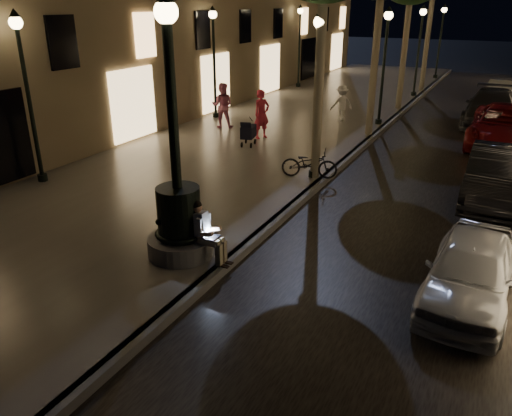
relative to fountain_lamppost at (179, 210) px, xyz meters
The scene contains 23 objects.
ground 13.09m from the fountain_lamppost, 85.60° to the left, with size 120.00×120.00×0.00m, color black.
cobble_lane 13.65m from the fountain_lamppost, 72.90° to the left, with size 6.00×45.00×0.02m, color black.
promenade 13.39m from the fountain_lamppost, 102.99° to the left, with size 8.00×45.00×0.20m, color #645F58.
curb_strip 13.09m from the fountain_lamppost, 85.60° to the left, with size 0.25×45.00×0.20m, color #59595B.
fountain_lamppost is the anchor object (origin of this frame).
seated_man_laptop 0.69m from the fountain_lamppost, ahead, with size 0.92×0.31×1.29m.
lamp_curb_a 6.37m from the fountain_lamppost, 83.35° to the left, with size 0.36×0.36×4.81m.
lamp_curb_b 14.16m from the fountain_lamppost, 87.14° to the left, with size 0.36×0.36×4.81m.
lamp_curb_c 22.10m from the fountain_lamppost, 88.18° to the left, with size 0.36×0.36×4.81m.
lamp_curb_d 30.08m from the fountain_lamppost, 88.66° to the left, with size 0.36×0.36×4.81m.
lamp_left_a 7.00m from the fountain_lamppost, 162.65° to the left, with size 0.36×0.36×4.81m.
lamp_left_b 13.75m from the fountain_lamppost, 118.07° to the left, with size 0.36×0.36×4.81m.
lamp_left_c 23.00m from the fountain_lamppost, 106.22° to the left, with size 0.36×0.36×4.81m.
stroller 8.69m from the fountain_lamppost, 108.25° to the left, with size 0.59×1.05×1.06m.
car_front 5.74m from the fountain_lamppost, 11.90° to the left, with size 1.47×3.66×1.25m, color #B0B3B9.
car_second 9.01m from the fountain_lamppost, 50.26° to the left, with size 1.57×4.49×1.48m, color black.
car_third 14.41m from the fountain_lamppost, 66.59° to the left, with size 2.56×5.55×1.54m, color maroon.
car_rear 17.73m from the fountain_lamppost, 73.61° to the left, with size 2.14×5.27×1.53m, color #2B2C30.
car_fifth 23.42m from the fountain_lamppost, 77.37° to the left, with size 1.29×3.69×1.22m, color gray.
pedestrian_red 9.93m from the fountain_lamppost, 106.39° to the left, with size 0.68×0.45×1.87m, color #C4273D.
pedestrian_pink 11.54m from the fountain_lamppost, 116.03° to the left, with size 0.90×0.70×1.86m, color #C5688B.
pedestrian_white 13.83m from the fountain_lamppost, 93.96° to the left, with size 1.02×0.59×1.58m, color silver.
bicycle 5.95m from the fountain_lamppost, 84.19° to the left, with size 0.59×1.69×0.89m, color black.
Camera 1 is at (4.69, -5.70, 5.17)m, focal length 35.00 mm.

